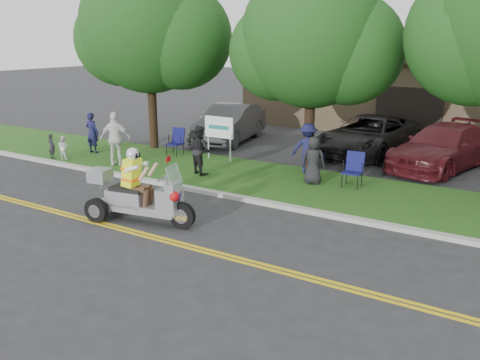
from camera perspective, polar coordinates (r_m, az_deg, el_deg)
The scene contains 23 objects.
ground at distance 12.71m, azimuth -8.16°, elevation -5.68°, with size 120.00×120.00×0.00m, color #28282B.
centerline_near at distance 12.30m, azimuth -9.89°, elevation -6.47°, with size 60.00×0.10×0.01m, color gold.
centerline_far at distance 12.41m, azimuth -9.40°, elevation -6.24°, with size 60.00×0.10×0.01m, color gold.
curb at distance 15.01m, azimuth -0.72°, elevation -1.89°, with size 60.00×0.25×0.12m, color #A8A89E.
grass_verge at distance 16.79m, azimuth 3.22°, elevation -0.02°, with size 60.00×4.00×0.10m, color #2A4F15.
commercial_building at distance 28.68m, azimuth 20.49°, elevation 9.58°, with size 18.00×8.20×4.00m.
tree_left at distance 21.38m, azimuth -10.00°, elevation 16.17°, with size 6.62×5.40×7.78m.
tree_mid at distance 17.74m, azimuth 8.34°, elevation 15.03°, with size 5.88×4.80×7.05m.
business_sign at distance 19.16m, azimuth -2.36°, elevation 5.66°, with size 1.25×0.06×1.75m.
trike_scooter at distance 13.24m, azimuth -11.54°, elevation -1.83°, with size 2.99×1.19×1.96m.
lawn_chair_a at distance 20.20m, azimuth -7.13°, elevation 4.50°, with size 0.58×0.60×1.07m.
lawn_chair_b at distance 16.14m, azimuth 12.65°, elevation 1.40°, with size 0.59×0.62×1.08m.
spectator_adult_left at distance 21.26m, azimuth -16.26°, elevation 5.12°, with size 0.59×0.39×1.62m, color #17173F.
spectator_adult_mid at distance 17.26m, azimuth -4.54°, elevation 3.41°, with size 0.81×0.63×1.66m, color black.
spectator_adult_right at distance 18.86m, azimuth -13.78°, elevation 4.51°, with size 1.14×0.48×1.95m, color silver.
spectator_chair_a at distance 17.44m, azimuth 7.62°, elevation 3.54°, with size 1.11×0.64×1.72m, color #191A45.
spectator_chair_b at distance 16.18m, azimuth 8.25°, elevation 2.22°, with size 0.75×0.49×1.53m, color black.
child_left at distance 20.79m, azimuth -20.39°, elevation 3.58°, with size 0.35×0.23×0.95m, color black.
child_right at distance 20.46m, azimuth -19.20°, elevation 3.45°, with size 0.44×0.34×0.91m, color white.
parked_car_far_left at distance 23.37m, azimuth -1.59°, elevation 6.58°, with size 2.09×5.20×1.77m, color #B8BBC0.
parked_car_left at distance 23.07m, azimuth -1.17°, elevation 6.35°, with size 1.78×5.11×1.68m, color #313234.
parked_car_mid at distance 21.17m, azimuth 14.28°, elevation 4.86°, with size 2.61×5.65×1.57m, color black.
parked_car_right at distance 19.77m, azimuth 21.90°, elevation 3.45°, with size 2.19×5.40×1.57m, color #4D1217.
Camera 1 is at (7.69, -9.01, 4.61)m, focal length 38.00 mm.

